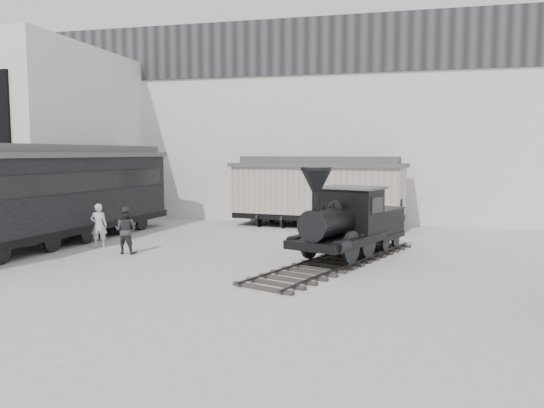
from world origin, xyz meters
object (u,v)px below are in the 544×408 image
(locomotive, at_px, (347,226))
(visitor_a, at_px, (99,225))
(passenger_coach, at_px, (55,194))
(visitor_b, at_px, (126,230))
(boxcar, at_px, (318,190))

(locomotive, relative_size, visitor_a, 5.26)
(passenger_coach, height_order, visitor_b, passenger_coach)
(boxcar, xyz_separation_m, visitor_b, (-5.97, -8.87, -1.01))
(boxcar, xyz_separation_m, visitor_a, (-7.73, -7.89, -1.02))
(locomotive, height_order, boxcar, boxcar)
(passenger_coach, xyz_separation_m, visitor_b, (3.91, -1.24, -1.23))
(passenger_coach, bearing_deg, visitor_b, -12.42)
(visitor_a, bearing_deg, passenger_coach, -30.01)
(locomotive, height_order, visitor_a, locomotive)
(visitor_a, height_order, visitor_b, visitor_b)
(visitor_b, bearing_deg, passenger_coach, -19.32)
(passenger_coach, height_order, visitor_a, passenger_coach)
(passenger_coach, distance_m, visitor_b, 4.28)
(locomotive, distance_m, passenger_coach, 12.23)
(boxcar, height_order, passenger_coach, passenger_coach)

